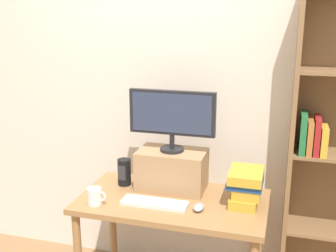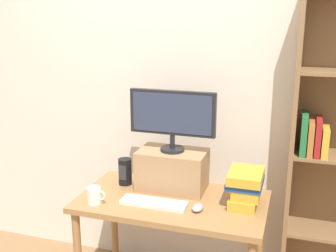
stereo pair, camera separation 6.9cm
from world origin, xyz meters
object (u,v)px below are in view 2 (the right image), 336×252
Objects in this scene: coffee_mug at (95,195)px; desk_speaker at (125,172)px; riser_box at (172,170)px; book_stack at (245,187)px; desk at (172,213)px; keyboard at (154,203)px; computer_monitor at (172,116)px; computer_mouse at (198,208)px.

desk_speaker is at bearing 79.50° from coffee_mug.
book_stack is (0.49, -0.10, -0.02)m from riser_box.
desk is at bearing -72.89° from riser_box.
desk_speaker is (-0.29, 0.24, 0.08)m from keyboard.
riser_box reaches higher than book_stack.
book_stack reaches higher than desk.
computer_monitor is 0.59m from computer_mouse.
keyboard is 0.36m from coffee_mug.
riser_box is at bearing 4.90° from desk_speaker.
desk is 2.87× the size of keyboard.
keyboard is at bearing -161.90° from book_stack.
desk is 0.18m from keyboard.
book_stack is at bearing -10.89° from computer_monitor.
keyboard is at bearing 14.31° from coffee_mug.
coffee_mug is (-0.62, -0.10, 0.03)m from computer_mouse.
riser_box is at bearing 132.11° from computer_mouse.
book_stack is (0.25, 0.16, 0.10)m from computer_mouse.
coffee_mug is 0.66× the size of desk_speaker.
computer_mouse reaches higher than desk.
desk is 4.29× the size of book_stack.
keyboard is at bearing -178.64° from computer_mouse.
computer_monitor is 4.67× the size of coffee_mug.
book_stack is 0.91m from coffee_mug.
coffee_mug reaches higher than keyboard.
computer_monitor is at bearing 132.28° from computer_mouse.
riser_box is 0.36m from computer_monitor.
computer_mouse is 0.58× the size of desk_speaker.
desk is 0.24m from computer_mouse.
computer_monitor reaches higher than riser_box.
riser_box is 0.79× the size of computer_monitor.
computer_monitor reaches higher than book_stack.
riser_box reaches higher than desk_speaker.
computer_mouse is (0.23, -0.26, -0.11)m from riser_box.
keyboard is 3.90× the size of computer_mouse.
riser_box is 3.69× the size of coffee_mug.
desk is 0.61m from computer_monitor.
desk_speaker is (-0.56, 0.23, 0.07)m from computer_mouse.
computer_mouse is at bearing -47.72° from computer_monitor.
riser_box is (-0.05, 0.15, 0.23)m from desk.
riser_box is at bearing 42.75° from coffee_mug.
computer_mouse is at bearing 1.36° from keyboard.
computer_monitor is 0.68m from coffee_mug.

